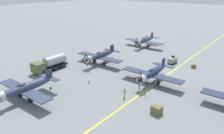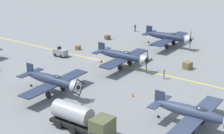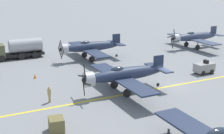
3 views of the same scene
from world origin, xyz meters
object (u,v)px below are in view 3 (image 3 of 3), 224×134
at_px(fuel_tanker, 17,49).
at_px(airplane_mid_right, 90,47).
at_px(ground_crew_walking, 49,94).
at_px(airplane_near_right, 194,37).
at_px(tow_tractor, 204,68).
at_px(traffic_cone, 35,76).
at_px(supply_crate_by_tanker, 56,125).
at_px(airplane_mid_center, 123,75).

bearing_deg(fuel_tanker, airplane_mid_right, -120.85).
xyz_separation_m(airplane_mid_right, ground_crew_walking, (-13.96, 10.18, -1.11)).
relative_size(airplane_mid_right, airplane_near_right, 1.00).
bearing_deg(ground_crew_walking, tow_tractor, -87.99).
relative_size(fuel_tanker, traffic_cone, 14.55).
height_order(tow_tractor, supply_crate_by_tanker, tow_tractor).
height_order(airplane_mid_center, fuel_tanker, airplane_mid_center).
relative_size(tow_tractor, traffic_cone, 4.73).
xyz_separation_m(airplane_mid_right, supply_crate_by_tanker, (-20.31, 11.37, -1.43)).
height_order(fuel_tanker, traffic_cone, fuel_tanker).
xyz_separation_m(tow_tractor, ground_crew_walking, (-0.73, 20.80, 0.11)).
xyz_separation_m(airplane_near_right, airplane_mid_center, (-14.21, 21.90, 0.00)).
relative_size(airplane_mid_center, tow_tractor, 4.62).
bearing_deg(airplane_mid_center, tow_tractor, -96.26).
bearing_deg(tow_tractor, airplane_near_right, -35.56).
bearing_deg(ground_crew_walking, traffic_cone, -3.28).
distance_m(airplane_near_right, supply_crate_by_tanker, 36.89).
height_order(airplane_mid_right, traffic_cone, airplane_mid_right).
relative_size(airplane_near_right, tow_tractor, 4.62).
xyz_separation_m(airplane_near_right, ground_crew_walking, (-13.46, 29.90, -1.11)).
bearing_deg(supply_crate_by_tanker, airplane_mid_center, -58.64).
bearing_deg(airplane_mid_right, airplane_near_right, -101.51).
bearing_deg(supply_crate_by_tanker, airplane_mid_right, -29.23).
xyz_separation_m(tow_tractor, supply_crate_by_tanker, (-7.08, 21.99, -0.20)).
bearing_deg(traffic_cone, fuel_tanker, 0.61).
xyz_separation_m(fuel_tanker, traffic_cone, (-11.36, -0.12, -1.24)).
xyz_separation_m(airplane_mid_right, fuel_tanker, (5.86, 9.82, -0.50)).
height_order(airplane_mid_center, ground_crew_walking, airplane_mid_center).
bearing_deg(ground_crew_walking, airplane_near_right, -65.76).
distance_m(airplane_mid_right, ground_crew_walking, 17.32).
height_order(fuel_tanker, supply_crate_by_tanker, fuel_tanker).
height_order(airplane_mid_right, airplane_near_right, airplane_near_right).
relative_size(tow_tractor, supply_crate_by_tanker, 1.85).
height_order(airplane_mid_right, ground_crew_walking, airplane_mid_right).
distance_m(fuel_tanker, ground_crew_walking, 19.84).
relative_size(ground_crew_walking, supply_crate_by_tanker, 1.17).
relative_size(airplane_mid_right, fuel_tanker, 1.50).
relative_size(airplane_mid_right, tow_tractor, 4.62).
relative_size(ground_crew_walking, traffic_cone, 3.00).
relative_size(supply_crate_by_tanker, traffic_cone, 2.56).
bearing_deg(fuel_tanker, tow_tractor, -133.06).
xyz_separation_m(airplane_mid_center, supply_crate_by_tanker, (-5.60, 9.19, -1.43)).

